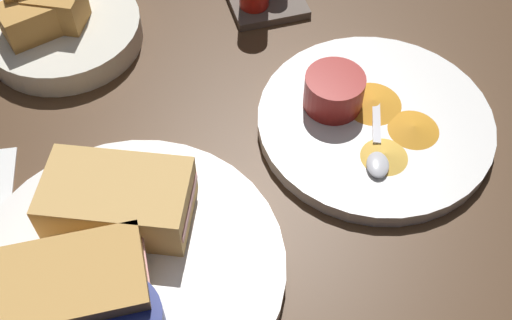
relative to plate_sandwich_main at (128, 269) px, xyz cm
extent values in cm
cube|color=#4C331E|center=(8.93, 11.07, -2.30)|extent=(110.00, 110.00, 3.00)
cylinder|color=white|center=(0.00, 0.00, 0.00)|extent=(28.13, 28.13, 1.60)
cube|color=tan|center=(0.45, 5.33, 3.20)|extent=(14.93, 12.04, 4.80)
cube|color=#DB938E|center=(0.45, 5.33, 3.20)|extent=(14.93, 11.58, 0.80)
cube|color=tan|center=(-4.84, -2.28, 3.20)|extent=(13.35, 8.21, 4.80)
cube|color=#DB938E|center=(-4.84, -2.28, 3.20)|extent=(13.58, 7.62, 0.80)
cylinder|color=black|center=(-1.51, -6.15, 3.83)|extent=(6.30, 6.30, 0.60)
cube|color=silver|center=(0.49, 3.75, 1.05)|extent=(1.87, 5.55, 0.40)
ellipsoid|color=silver|center=(-0.60, -1.64, 1.20)|extent=(2.79, 3.57, 0.80)
cylinder|color=white|center=(27.63, 9.75, 0.00)|extent=(24.65, 24.65, 1.60)
cylinder|color=maroon|center=(23.93, 12.83, 2.72)|extent=(6.23, 6.23, 3.84)
cylinder|color=olive|center=(23.93, 12.83, 4.24)|extent=(5.10, 5.10, 0.60)
cube|color=silver|center=(27.29, 8.86, 1.05)|extent=(2.76, 5.41, 0.40)
ellipsoid|color=silver|center=(25.27, 3.75, 1.20)|extent=(3.22, 3.78, 0.80)
cone|color=orange|center=(30.67, 7.12, 1.10)|extent=(6.71, 6.71, 0.60)
cone|color=orange|center=(28.00, 11.62, 1.10)|extent=(7.76, 7.76, 0.60)
cone|color=gold|center=(26.41, 4.71, 1.10)|extent=(6.38, 6.38, 0.60)
cylinder|color=silver|center=(-2.24, 32.20, 0.70)|extent=(18.08, 18.08, 3.00)
cube|color=#C68C42|center=(-5.30, 31.01, 4.14)|extent=(7.02, 5.96, 3.89)
cube|color=#C68C42|center=(-2.23, 32.16, 4.25)|extent=(7.32, 6.59, 4.11)
camera|label=1|loc=(3.63, -28.40, 51.15)|focal=44.76mm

